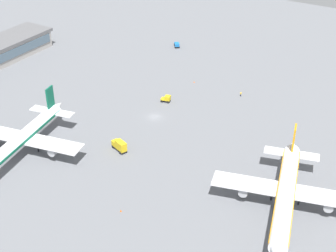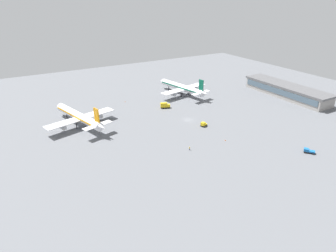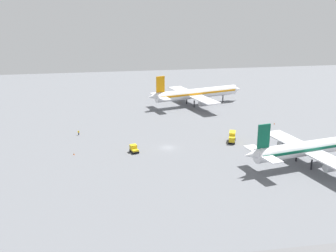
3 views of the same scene
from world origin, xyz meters
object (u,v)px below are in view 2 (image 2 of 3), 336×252
at_px(airplane_at_gate, 182,88).
at_px(airplane_taxiing, 79,117).
at_px(safety_cone_near_gate, 225,140).
at_px(ground_crew_worker, 190,148).
at_px(baggage_tug, 204,124).
at_px(pushback_tractor, 309,151).
at_px(safety_cone_mid_apron, 125,102).
at_px(catering_truck, 165,105).

height_order(airplane_at_gate, airplane_taxiing, airplane_taxiing).
height_order(airplane_at_gate, safety_cone_near_gate, airplane_at_gate).
distance_m(airplane_taxiing, safety_cone_near_gate, 73.66).
bearing_deg(safety_cone_near_gate, ground_crew_worker, 87.10).
xyz_separation_m(airplane_taxiing, baggage_tug, (-32.41, -54.29, -3.93)).
relative_size(pushback_tractor, safety_cone_mid_apron, 7.80).
height_order(airplane_at_gate, ground_crew_worker, airplane_at_gate).
relative_size(airplane_taxiing, ground_crew_worker, 27.09).
bearing_deg(airplane_taxiing, baggage_tug, -136.16).
xyz_separation_m(baggage_tug, safety_cone_mid_apron, (54.45, 20.49, -0.86)).
bearing_deg(pushback_tractor, ground_crew_worker, 21.42).
xyz_separation_m(airplane_at_gate, pushback_tractor, (-93.26, -4.00, -4.00)).
relative_size(pushback_tractor, safety_cone_near_gate, 7.80).
bearing_deg(safety_cone_mid_apron, catering_truck, -143.13).
xyz_separation_m(airplane_at_gate, safety_cone_mid_apron, (5.71, 38.85, -4.67)).
relative_size(safety_cone_near_gate, safety_cone_mid_apron, 1.00).
distance_m(airplane_at_gate, pushback_tractor, 93.43).
xyz_separation_m(pushback_tractor, ground_crew_worker, (27.46, 42.43, -0.12)).
bearing_deg(catering_truck, ground_crew_worker, -86.93).
bearing_deg(airplane_at_gate, safety_cone_near_gate, 152.50).
bearing_deg(safety_cone_mid_apron, ground_crew_worker, -179.66).
distance_m(airplane_taxiing, pushback_tractor, 108.68).
bearing_deg(airplane_at_gate, ground_crew_worker, 138.25).
xyz_separation_m(catering_truck, safety_cone_mid_apron, (21.76, 16.32, -1.40)).
bearing_deg(pushback_tractor, airplane_taxiing, 9.22).
bearing_deg(pushback_tractor, safety_cone_near_gate, 5.54).
relative_size(catering_truck, baggage_tug, 1.65).
xyz_separation_m(airplane_at_gate, baggage_tug, (-48.74, 18.36, -3.82)).
height_order(airplane_taxiing, ground_crew_worker, airplane_taxiing).
bearing_deg(airplane_at_gate, airplane_taxiing, 91.20).
xyz_separation_m(pushback_tractor, catering_truck, (77.21, 26.53, 0.73)).
relative_size(ground_crew_worker, safety_cone_near_gate, 2.78).
relative_size(baggage_tug, safety_cone_near_gate, 5.96).
xyz_separation_m(safety_cone_near_gate, safety_cone_mid_apron, (72.49, 19.65, 0.00)).
distance_m(catering_truck, safety_cone_mid_apron, 27.23).
xyz_separation_m(ground_crew_worker, safety_cone_mid_apron, (71.51, 0.42, -0.55)).
height_order(pushback_tractor, safety_cone_near_gate, pushback_tractor).
height_order(pushback_tractor, catering_truck, catering_truck).
xyz_separation_m(airplane_at_gate, airplane_taxiing, (-16.33, 72.65, 0.12)).
xyz_separation_m(baggage_tug, safety_cone_near_gate, (-18.03, 0.83, -0.86)).
xyz_separation_m(airplane_at_gate, catering_truck, (-16.05, 22.53, -3.28)).
height_order(safety_cone_near_gate, safety_cone_mid_apron, same).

